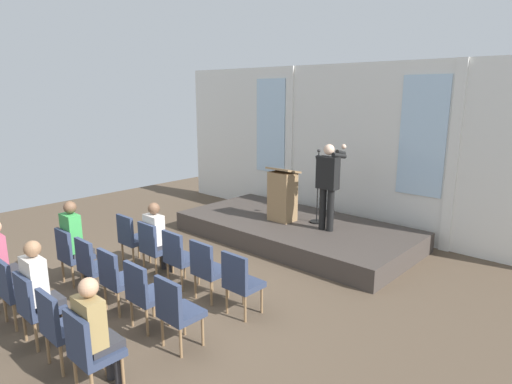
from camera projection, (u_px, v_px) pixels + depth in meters
ground_plane at (141, 302)px, 6.49m from camera, size 13.92×13.92×0.00m
rear_partition at (338, 146)px, 9.91m from camera, size 9.85×0.14×3.70m
stage_platform at (295, 231)px, 9.19m from camera, size 4.95×2.48×0.40m
speaker at (328, 181)px, 8.40m from camera, size 0.51×0.69×1.71m
mic_stand at (317, 207)px, 9.02m from camera, size 0.28×0.28×1.56m
lectern at (282, 195)px, 9.13m from camera, size 0.60×0.48×1.16m
chair_r0_c0 at (131, 236)px, 7.80m from camera, size 0.46×0.44×0.94m
chair_r0_c1 at (153, 245)px, 7.35m from camera, size 0.46×0.44×0.94m
audience_r0_c1 at (157, 234)px, 7.37m from camera, size 0.36×0.39×1.27m
chair_r0_c2 at (179, 255)px, 6.89m from camera, size 0.46×0.44×0.94m
chair_r0_c3 at (207, 267)px, 6.44m from camera, size 0.46×0.44×0.94m
chair_r0_c4 at (240, 280)px, 5.99m from camera, size 0.46×0.44×0.94m
chair_r1_c0 at (72, 253)px, 7.00m from camera, size 0.46×0.44×0.94m
audience_r1_c0 at (75, 238)px, 7.01m from camera, size 0.36×0.39×1.39m
chair_r1_c1 at (92, 264)px, 6.55m from camera, size 0.46×0.44×0.94m
chair_r1_c2 at (116, 276)px, 6.10m from camera, size 0.46×0.44×0.94m
chair_r1_c3 at (144, 291)px, 5.65m from camera, size 0.46×0.44×0.94m
chair_r1_c4 at (176, 309)px, 5.19m from camera, size 0.46×0.44×0.94m
audience_r2_c0 at (1, 259)px, 6.22m from camera, size 0.36×0.39×1.32m
chair_r2_c1 at (14, 287)px, 5.76m from camera, size 0.46×0.44×0.94m
chair_r2_c2 at (35, 304)px, 5.30m from camera, size 0.46×0.44×0.94m
audience_r2_c2 at (40, 286)px, 5.32m from camera, size 0.36×0.39×1.34m
chair_r2_c3 at (60, 324)px, 4.85m from camera, size 0.46×0.44×0.94m
chair_r2_c4 at (89, 348)px, 4.40m from camera, size 0.46×0.44×0.94m
audience_r2_c4 at (96, 329)px, 4.42m from camera, size 0.36×0.39×1.28m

